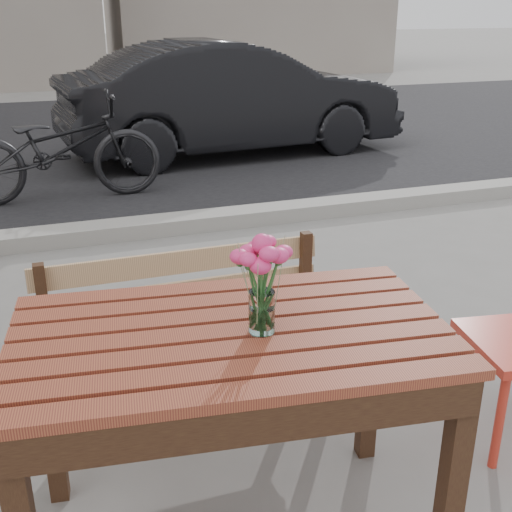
% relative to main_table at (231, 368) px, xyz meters
% --- Properties ---
extents(ground, '(80.00, 80.00, 0.00)m').
position_rel_main_table_xyz_m(ground, '(0.20, 0.17, -0.67)').
color(ground, slate).
rests_on(ground, ground).
extents(street, '(30.00, 8.12, 0.12)m').
position_rel_main_table_xyz_m(street, '(0.20, 5.23, -0.64)').
color(street, black).
rests_on(street, ground).
extents(main_table, '(1.38, 0.91, 0.80)m').
position_rel_main_table_xyz_m(main_table, '(0.00, 0.00, 0.00)').
color(main_table, maroon).
rests_on(main_table, ground).
extents(main_bench, '(1.24, 0.37, 0.77)m').
position_rel_main_table_xyz_m(main_bench, '(0.04, 0.77, -0.20)').
color(main_bench, '#9C7651').
rests_on(main_bench, ground).
extents(main_vase, '(0.16, 0.16, 0.30)m').
position_rel_main_table_xyz_m(main_vase, '(0.08, -0.04, 0.32)').
color(main_vase, white).
rests_on(main_vase, main_table).
extents(parked_car, '(4.08, 1.73, 1.31)m').
position_rel_main_table_xyz_m(parked_car, '(1.79, 5.75, -0.01)').
color(parked_car, black).
rests_on(parked_car, ground).
extents(bicycle, '(1.83, 0.64, 0.96)m').
position_rel_main_table_xyz_m(bicycle, '(-0.27, 4.37, -0.19)').
color(bicycle, black).
rests_on(bicycle, ground).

